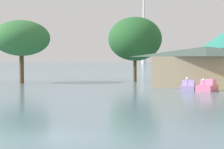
{
  "coord_description": "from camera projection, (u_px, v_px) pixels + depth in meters",
  "views": [
    {
      "loc": [
        6.43,
        -14.67,
        3.18
      ],
      "look_at": [
        -0.65,
        14.61,
        2.12
      ],
      "focal_mm": 60.92,
      "sensor_mm": 36.0,
      "label": 1
    }
  ],
  "objects": [
    {
      "name": "ground_plane",
      "position": [
        45.0,
        137.0,
        15.87
      ],
      "size": [
        2000.0,
        2000.0,
        0.0
      ],
      "primitive_type": "plane",
      "color": "slate"
    },
    {
      "name": "pedal_boat_lavender",
      "position": [
        188.0,
        86.0,
        41.07
      ],
      "size": [
        1.62,
        2.39,
        1.49
      ],
      "rotation": [
        0.0,
        0.0,
        -1.64
      ],
      "color": "#B299D8",
      "rests_on": "ground"
    },
    {
      "name": "pedal_boat_pink",
      "position": [
        207.0,
        86.0,
        40.22
      ],
      "size": [
        2.41,
        2.99,
        1.4
      ],
      "rotation": [
        0.0,
        0.0,
        -1.92
      ],
      "color": "pink",
      "rests_on": "ground"
    },
    {
      "name": "boathouse",
      "position": [
        206.0,
        66.0,
        46.57
      ],
      "size": [
        13.61,
        7.19,
        4.99
      ],
      "color": "tan",
      "rests_on": "ground"
    },
    {
      "name": "shoreline_tree_tall_left",
      "position": [
        21.0,
        38.0,
        54.5
      ],
      "size": [
        8.2,
        8.2,
        9.05
      ],
      "color": "brown",
      "rests_on": "ground"
    },
    {
      "name": "shoreline_tree_mid",
      "position": [
        135.0,
        39.0,
        59.08
      ],
      "size": [
        8.35,
        8.35,
        10.05
      ],
      "color": "brown",
      "rests_on": "ground"
    },
    {
      "name": "distant_broadcast_tower",
      "position": [
        144.0,
        8.0,
        411.42
      ],
      "size": [
        8.42,
        8.42,
        135.18
      ],
      "color": "silver",
      "rests_on": "ground"
    }
  ]
}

